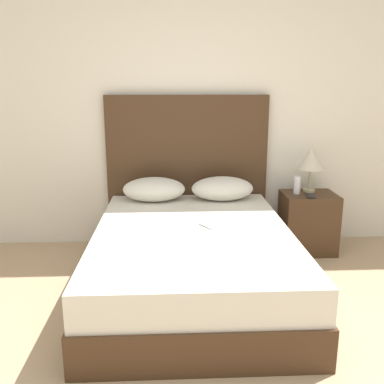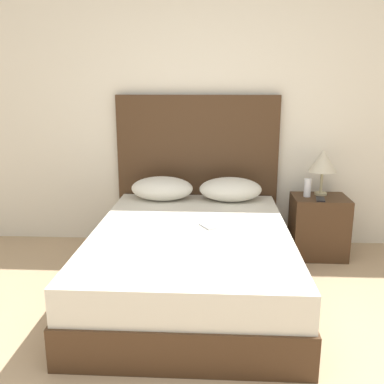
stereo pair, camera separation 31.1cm
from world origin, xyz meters
The scene contains 10 objects.
wall_back centered at (0.00, 2.46, 1.35)m, with size 10.00×0.06×2.70m.
bed centered at (-0.12, 1.36, 0.24)m, with size 1.42×1.98×0.48m.
headboard centered at (-0.12, 2.38, 0.70)m, with size 1.49×0.05×1.40m.
pillow_left centered at (-0.42, 2.14, 0.59)m, with size 0.55×0.33×0.21m.
pillow_right centered at (0.19, 2.14, 0.59)m, with size 0.55×0.33×0.21m.
phone_on_bed centered at (0.00, 1.42, 0.49)m, with size 0.14×0.16×0.01m.
nightstand centered at (0.97, 2.09, 0.27)m, with size 0.47×0.38×0.54m.
table_lamp centered at (0.98, 2.17, 0.84)m, with size 0.24×0.24×0.40m.
phone_on_nightstand centered at (0.94, 2.00, 0.55)m, with size 0.10×0.16×0.01m.
toiletry_bottle centered at (0.85, 2.10, 0.62)m, with size 0.06×0.06×0.16m.
Camera 2 is at (0.05, -1.55, 1.50)m, focal length 40.00 mm.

